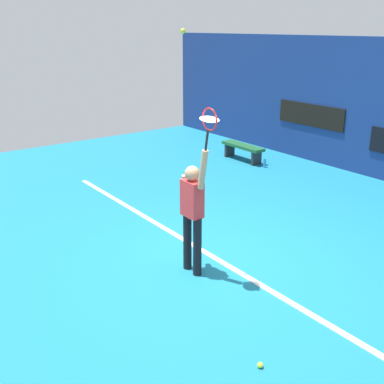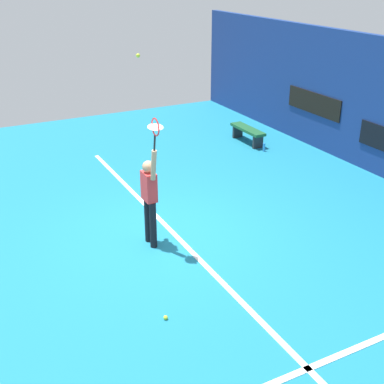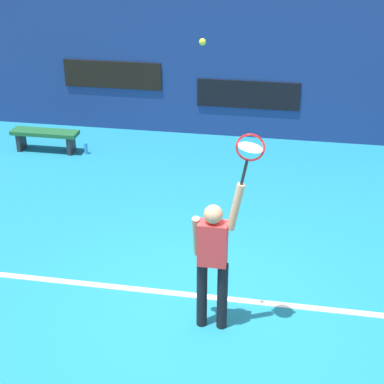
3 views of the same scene
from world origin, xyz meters
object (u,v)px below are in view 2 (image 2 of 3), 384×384
object	(u,v)px
tennis_ball	(138,55)
spare_ball	(166,317)
tennis_racket	(155,129)
tennis_player	(150,196)
court_bench	(248,132)
water_bottle	(264,147)

from	to	relation	value
tennis_ball	spare_ball	world-z (taller)	tennis_ball
tennis_racket	tennis_ball	bearing A→B (deg)	-173.92
tennis_player	court_bench	distance (m)	6.50
tennis_ball	court_bench	distance (m)	7.16
tennis_racket	spare_ball	xyz separation A→B (m)	(1.82, -0.70, -2.35)
tennis_ball	court_bench	size ratio (longest dim) A/B	0.05
tennis_player	court_bench	xyz separation A→B (m)	(-4.20, 4.91, -0.67)
tennis_ball	court_bench	xyz separation A→B (m)	(-4.07, 4.96, -3.17)
tennis_racket	court_bench	distance (m)	7.01
court_bench	spare_ball	world-z (taller)	court_bench
tennis_ball	water_bottle	world-z (taller)	tennis_ball
tennis_player	tennis_racket	world-z (taller)	tennis_racket
tennis_player	court_bench	world-z (taller)	tennis_player
tennis_player	tennis_racket	bearing A→B (deg)	-0.66
tennis_ball	water_bottle	bearing A→B (deg)	122.82
tennis_player	water_bottle	xyz separation A→B (m)	(-3.34, 4.91, -0.89)
tennis_racket	spare_ball	bearing A→B (deg)	-21.02
tennis_player	spare_ball	size ratio (longest dim) A/B	29.25
water_bottle	tennis_ball	bearing A→B (deg)	-57.18
tennis_racket	water_bottle	size ratio (longest dim) A/B	2.60
tennis_ball	water_bottle	xyz separation A→B (m)	(-3.20, 4.96, -3.39)
water_bottle	spare_ball	bearing A→B (deg)	-45.45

